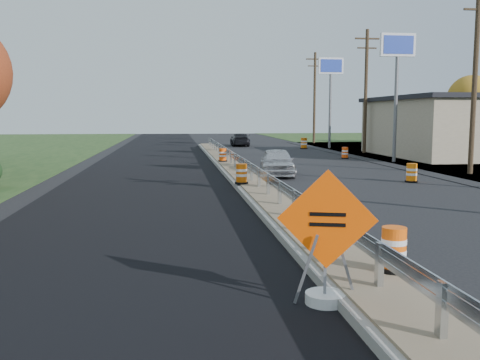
{
  "coord_description": "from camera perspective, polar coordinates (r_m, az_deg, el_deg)",
  "views": [
    {
      "loc": [
        -3.22,
        -15.91,
        2.93
      ],
      "look_at": [
        -1.35,
        -0.95,
        1.1
      ],
      "focal_mm": 40.0,
      "sensor_mm": 36.0,
      "label": 1
    }
  ],
  "objects": [
    {
      "name": "car_silver",
      "position": [
        26.11,
        3.98,
        1.94
      ],
      "size": [
        2.04,
        4.1,
        1.34
      ],
      "primitive_type": "imported",
      "rotation": [
        0.0,
        0.0,
        -0.12
      ],
      "color": "#B8B8BD",
      "rests_on": "ground"
    },
    {
      "name": "pylon_sign_mid",
      "position": [
        34.92,
        16.44,
        12.47
      ],
      "size": [
        2.2,
        0.3,
        7.9
      ],
      "color": "slate",
      "rests_on": "ground"
    },
    {
      "name": "caution_sign",
      "position": [
        8.49,
        9.17,
        -9.53
      ],
      "size": [
        1.49,
        0.64,
        2.12
      ],
      "rotation": [
        0.0,
        0.0,
        -0.27
      ],
      "color": "white",
      "rests_on": "ground"
    },
    {
      "name": "barrel_median_far",
      "position": [
        31.38,
        -1.86,
        2.66
      ],
      "size": [
        0.53,
        0.53,
        0.77
      ],
      "color": "black",
      "rests_on": "median"
    },
    {
      "name": "barrel_median_mid",
      "position": [
        21.16,
        0.16,
        0.63
      ],
      "size": [
        0.54,
        0.54,
        0.79
      ],
      "color": "black",
      "rests_on": "median"
    },
    {
      "name": "barrel_shoulder_far",
      "position": [
        47.24,
        6.83,
        3.88
      ],
      "size": [
        0.66,
        0.66,
        0.97
      ],
      "color": "black",
      "rests_on": "ground"
    },
    {
      "name": "barrel_shoulder_near",
      "position": [
        24.61,
        17.83,
        0.69
      ],
      "size": [
        0.57,
        0.57,
        0.83
      ],
      "color": "black",
      "rests_on": "ground"
    },
    {
      "name": "utility_pole_smid",
      "position": [
        29.01,
        23.79,
        10.31
      ],
      "size": [
        1.9,
        0.26,
        9.4
      ],
      "color": "#473523",
      "rests_on": "ground"
    },
    {
      "name": "tree_far_yellow",
      "position": [
        57.86,
        23.43,
        7.95
      ],
      "size": [
        4.62,
        4.62,
        6.86
      ],
      "color": "#473523",
      "rests_on": "ground"
    },
    {
      "name": "barrel_shoulder_mid",
      "position": [
        37.03,
        11.13,
        2.83
      ],
      "size": [
        0.53,
        0.53,
        0.78
      ],
      "color": "black",
      "rests_on": "ground"
    },
    {
      "name": "utility_pole_north",
      "position": [
        56.89,
        7.96,
        8.88
      ],
      "size": [
        1.9,
        0.26,
        9.4
      ],
      "color": "#473523",
      "rests_on": "ground"
    },
    {
      "name": "median",
      "position": [
        24.29,
        0.53,
        0.26
      ],
      "size": [
        1.6,
        55.0,
        0.23
      ],
      "color": "gray",
      "rests_on": "ground"
    },
    {
      "name": "guardrail",
      "position": [
        25.22,
        0.23,
        1.91
      ],
      "size": [
        0.1,
        46.15,
        0.72
      ],
      "color": "silver",
      "rests_on": "median"
    },
    {
      "name": "milled_overlay",
      "position": [
        26.1,
        -9.68,
        0.39
      ],
      "size": [
        7.2,
        120.0,
        0.01
      ],
      "primitive_type": "cube",
      "color": "black",
      "rests_on": "ground"
    },
    {
      "name": "car_dark_far",
      "position": [
        51.28,
        -0.01,
        4.33
      ],
      "size": [
        1.9,
        4.27,
        1.22
      ],
      "primitive_type": "imported",
      "rotation": [
        0.0,
        0.0,
        3.09
      ],
      "color": "black",
      "rests_on": "ground"
    },
    {
      "name": "ground",
      "position": [
        16.5,
        4.25,
        -3.33
      ],
      "size": [
        140.0,
        140.0,
        0.0
      ],
      "primitive_type": "plane",
      "color": "black",
      "rests_on": "ground"
    },
    {
      "name": "barrel_median_near",
      "position": [
        9.72,
        16.07,
        -7.2
      ],
      "size": [
        0.53,
        0.53,
        0.78
      ],
      "color": "black",
      "rests_on": "median"
    },
    {
      "name": "pylon_sign_north",
      "position": [
        48.05,
        9.65,
        11.06
      ],
      "size": [
        2.2,
        0.3,
        7.9
      ],
      "color": "slate",
      "rests_on": "ground"
    },
    {
      "name": "utility_pole_nmid",
      "position": [
        42.59,
        13.27,
        9.44
      ],
      "size": [
        1.9,
        0.26,
        9.4
      ],
      "color": "#473523",
      "rests_on": "ground"
    }
  ]
}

